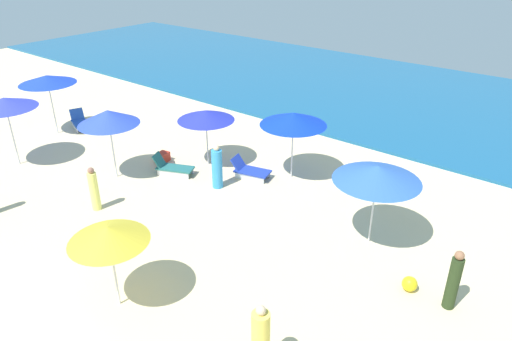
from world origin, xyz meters
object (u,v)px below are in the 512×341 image
at_px(umbrella_2, 5,103).
at_px(lounge_chair_5_0, 250,170).
at_px(beachgoer_3, 261,340).
at_px(lounge_chair_3_0, 80,122).
at_px(beachgoer_4, 94,190).
at_px(beach_ball_2, 410,284).
at_px(umbrella_1, 206,115).
at_px(umbrella_7, 108,117).
at_px(umbrella_0, 377,173).
at_px(umbrella_5, 293,119).
at_px(beachgoer_2, 454,281).
at_px(cooler_box_0, 162,157).
at_px(umbrella_3, 47,79).
at_px(umbrella_6, 108,234).
at_px(beachgoer_1, 217,168).
at_px(lounge_chair_1_0, 172,168).

xyz_separation_m(umbrella_2, lounge_chair_5_0, (7.74, 4.74, -2.21)).
bearing_deg(umbrella_2, beachgoer_3, -7.30).
distance_m(lounge_chair_3_0, beachgoer_4, 7.75).
bearing_deg(lounge_chair_3_0, beach_ball_2, -73.85).
xyz_separation_m(umbrella_1, beach_ball_2, (8.98, -2.10, -1.82)).
xyz_separation_m(lounge_chair_5_0, umbrella_7, (-3.87, -3.03, 2.05)).
bearing_deg(beachgoer_4, umbrella_0, -5.09).
bearing_deg(umbrella_5, umbrella_7, -141.47).
bearing_deg(umbrella_1, beachgoer_2, -11.76).
xyz_separation_m(lounge_chair_5_0, cooler_box_0, (-3.51, -1.13, -0.08)).
xyz_separation_m(umbrella_3, lounge_chair_3_0, (0.28, 0.98, -2.16)).
height_order(umbrella_6, beach_ball_2, umbrella_6).
distance_m(umbrella_0, lounge_chair_3_0, 14.62).
height_order(umbrella_3, umbrella_6, umbrella_3).
bearing_deg(beachgoer_1, cooler_box_0, 160.75).
relative_size(umbrella_7, beachgoer_3, 1.57).
distance_m(beachgoer_4, beach_ball_2, 9.84).
bearing_deg(umbrella_6, beachgoer_4, 151.75).
bearing_deg(lounge_chair_1_0, umbrella_1, -40.60).
relative_size(lounge_chair_5_0, umbrella_7, 0.59).
distance_m(umbrella_1, beachgoer_4, 4.89).
bearing_deg(beachgoer_4, umbrella_2, 147.06).
bearing_deg(beachgoer_2, beachgoer_4, -171.41).
xyz_separation_m(beachgoer_2, beachgoer_3, (-2.42, -4.21, -0.01)).
bearing_deg(umbrella_0, lounge_chair_1_0, -175.07).
height_order(beachgoer_2, beachgoer_3, beachgoer_3).
height_order(umbrella_0, beach_ball_2, umbrella_0).
xyz_separation_m(umbrella_0, cooler_box_0, (-8.78, -0.17, -2.03)).
distance_m(lounge_chair_1_0, umbrella_6, 7.09).
relative_size(umbrella_0, lounge_chair_1_0, 1.57).
distance_m(umbrella_5, beachgoer_1, 3.16).
xyz_separation_m(umbrella_2, umbrella_7, (3.87, 1.71, -0.16)).
distance_m(lounge_chair_1_0, umbrella_3, 7.46).
relative_size(umbrella_3, lounge_chair_5_0, 1.74).
bearing_deg(beach_ball_2, beachgoer_3, -109.20).
bearing_deg(umbrella_5, cooler_box_0, -155.73).
bearing_deg(lounge_chair_1_0, cooler_box_0, 42.27).
bearing_deg(cooler_box_0, beach_ball_2, 73.50).
height_order(beachgoer_4, beach_ball_2, beachgoer_4).
height_order(beachgoer_3, cooler_box_0, beachgoer_3).
distance_m(lounge_chair_5_0, beach_ball_2, 7.38).
height_order(beachgoer_2, beach_ball_2, beachgoer_2).
height_order(umbrella_0, umbrella_7, umbrella_7).
distance_m(umbrella_3, umbrella_5, 11.10).
bearing_deg(lounge_chair_1_0, beachgoer_3, -145.55).
height_order(umbrella_1, beachgoer_2, umbrella_1).
bearing_deg(umbrella_6, umbrella_2, 165.99).
xyz_separation_m(umbrella_3, cooler_box_0, (5.99, 0.94, -2.27)).
distance_m(lounge_chair_1_0, lounge_chair_5_0, 2.88).
relative_size(umbrella_2, beachgoer_1, 1.66).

